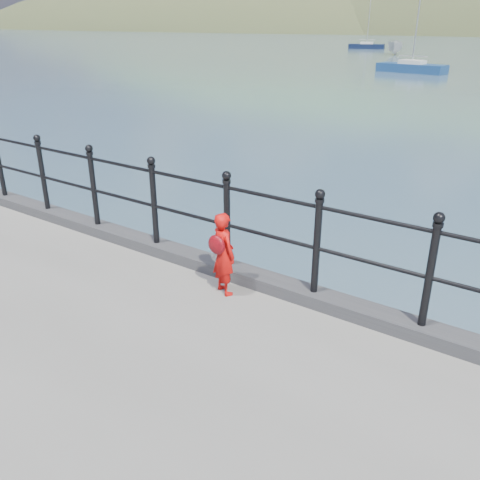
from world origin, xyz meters
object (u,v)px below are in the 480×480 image
Objects in this scene: launch_white at (395,48)px; sailboat_port at (411,68)px; railing at (188,204)px; child at (223,253)px; sailboat_left at (366,47)px.

launch_white is 0.56× the size of sailboat_port.
child is (0.83, -0.38, -0.32)m from railing.
sailboat_port reaches higher than launch_white.
launch_white is 24.57m from sailboat_port.
sailboat_left is at bearing -46.37° from child.
railing is 2.22× the size of sailboat_port.
railing is 0.96m from child.
child is 65.85m from launch_white.
sailboat_left is at bearing 110.23° from railing.
launch_white is at bearing -49.68° from child.
sailboat_left is at bearing 111.40° from launch_white.
child is 0.13× the size of sailboat_left.
railing reaches higher than launch_white.
railing is at bearing -68.68° from sailboat_port.
launch_white is at bearing 106.79° from railing.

